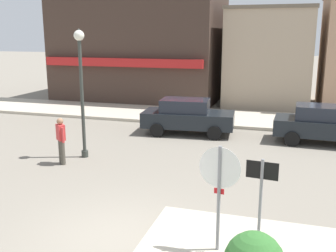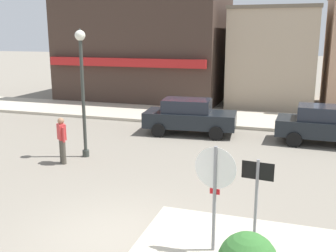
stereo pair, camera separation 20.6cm
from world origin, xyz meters
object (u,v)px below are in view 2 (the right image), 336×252
object	(u,v)px
lamp_post	(82,75)
parked_car_second	(327,125)
parked_car_nearest	(189,116)
pedestrian_crossing_near	(62,139)
one_way_sign	(256,199)
stop_sign	(215,185)

from	to	relation	value
lamp_post	parked_car_second	world-z (taller)	lamp_post
parked_car_nearest	pedestrian_crossing_near	size ratio (longest dim) A/B	2.57
one_way_sign	parked_car_second	bearing A→B (deg)	78.54
parked_car_nearest	pedestrian_crossing_near	bearing A→B (deg)	-120.11
lamp_post	pedestrian_crossing_near	world-z (taller)	lamp_post
one_way_sign	pedestrian_crossing_near	distance (m)	8.03
stop_sign	parked_car_nearest	size ratio (longest dim) A/B	0.56
lamp_post	pedestrian_crossing_near	distance (m)	2.32
parked_car_nearest	stop_sign	bearing A→B (deg)	-72.49
stop_sign	lamp_post	size ratio (longest dim) A/B	0.51
parked_car_second	parked_car_nearest	bearing A→B (deg)	-179.68
pedestrian_crossing_near	parked_car_second	bearing A→B (deg)	31.35
stop_sign	one_way_sign	world-z (taller)	stop_sign
stop_sign	one_way_sign	distance (m)	0.81
lamp_post	stop_sign	bearing A→B (deg)	-41.73
parked_car_second	stop_sign	bearing A→B (deg)	-105.85
lamp_post	one_way_sign	bearing A→B (deg)	-37.84
parked_car_nearest	pedestrian_crossing_near	xyz separation A→B (m)	(-3.09, -5.33, 0.06)
lamp_post	parked_car_nearest	xyz separation A→B (m)	(2.73, 4.40, -2.15)
stop_sign	parked_car_nearest	distance (m)	10.00
lamp_post	pedestrian_crossing_near	xyz separation A→B (m)	(-0.36, -0.93, -2.09)
stop_sign	parked_car_nearest	world-z (taller)	stop_sign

